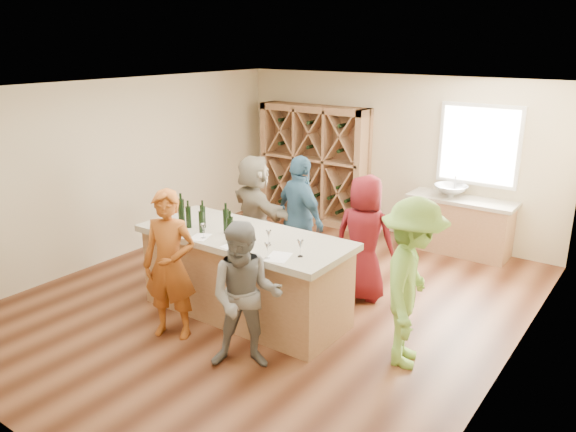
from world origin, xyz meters
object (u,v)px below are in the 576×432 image
Objects in this scene: tasting_counter_base at (245,277)px; person_near_left at (170,265)px; wine_bottle_d at (202,222)px; wine_bottle_e at (226,221)px; person_server at (411,284)px; wine_bottle_f at (230,230)px; wine_rack at (314,164)px; person_far_left at (255,211)px; person_near_right at (246,297)px; wine_bottle_c at (203,217)px; sink at (451,191)px; person_far_mid at (300,219)px; person_far_right at (364,238)px; wine_bottle_a at (181,212)px; wine_bottle_b at (189,217)px.

tasting_counter_base is 1.47× the size of person_near_left.
wine_bottle_e is at bearing 32.10° from wine_bottle_d.
wine_bottle_f is (-2.09, -0.45, 0.31)m from person_server.
wine_rack is 4.37m from wine_bottle_f.
person_near_left is at bearing 127.27° from person_far_left.
person_far_left is (-1.71, 2.28, 0.06)m from person_near_right.
wine_bottle_c is at bearing 128.84° from wine_bottle_d.
wine_rack is 1.27× the size of person_far_left.
person_near_left reaches higher than wine_bottle_f.
wine_rack is at bearing 102.65° from wine_bottle_c.
person_far_mid is (-1.32, -2.40, -0.10)m from sink.
person_near_left is at bearing 51.05° from person_far_right.
wine_bottle_a is 0.46m from wine_bottle_d.
wine_bottle_e is 1.86m from person_far_right.
wine_bottle_f is (0.50, -0.04, 0.01)m from wine_bottle_d.
sink is at bearing 48.69° from person_near_left.
wine_bottle_e is 0.31m from wine_bottle_f.
person_far_right is (0.99, 1.29, 0.35)m from tasting_counter_base.
person_server is at bearing 6.19° from wine_bottle_e.
wine_bottle_a is at bearing 165.29° from wine_bottle_b.
wine_bottle_d is at bearing -113.04° from sink.
wine_bottle_c is 0.15× the size of person_server.
wine_bottle_d is at bearing -147.90° from wine_bottle_e.
person_far_left is (-0.94, 1.37, 0.37)m from tasting_counter_base.
tasting_counter_base is at bearing -69.06° from wine_rack.
person_far_mid reaches higher than wine_bottle_e.
person_near_right is 0.93× the size of person_far_left.
sink is 2.74m from person_far_mid.
person_far_mid is (-2.21, 1.17, -0.01)m from person_server.
person_far_right reaches higher than wine_bottle_b.
wine_bottle_c is 1.56m from person_far_left.
wine_bottle_a is at bearing -174.60° from wine_bottle_e.
person_near_left is 2.35m from person_far_left.
sink is 4.90m from person_near_left.
person_server reaches higher than wine_bottle_c.
person_near_left is 2.57m from person_far_right.
tasting_counter_base is 1.52× the size of person_far_right.
person_server is (3.60, -3.65, -0.18)m from wine_rack.
person_near_left reaches higher than person_far_right.
wine_bottle_f is at bearing -17.11° from wine_bottle_c.
person_far_mid is at bearing 76.45° from wine_bottle_d.
person_near_left is at bearing -111.46° from tasting_counter_base.
person_server is at bearing 4.69° from person_near_right.
wine_bottle_d is 1.66m from person_far_mid.
wine_bottle_f reaches higher than sink.
person_server is (1.37, 1.06, 0.12)m from person_near_right.
sink is at bearing -103.54° from person_far_right.
person_near_right is 5.39× the size of wine_bottle_f.
person_server is (2.50, 1.06, 0.04)m from person_near_left.
wine_bottle_e is (0.38, 0.01, 0.01)m from wine_bottle_c.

